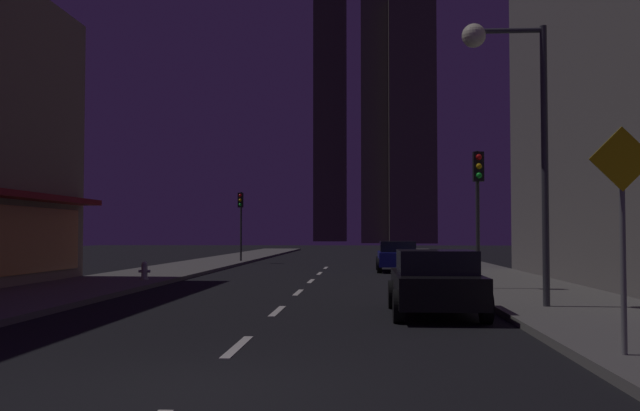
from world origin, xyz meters
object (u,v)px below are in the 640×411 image
object	(u,v)px
car_parked_near	(435,282)
traffic_light_near_right	(478,188)
fire_hydrant_far_left	(144,271)
pedestrian_crossing_sign	(623,219)
car_parked_far	(397,256)
traffic_light_far_left	(241,211)
street_lamp_right	(508,94)

from	to	relation	value
car_parked_near	traffic_light_near_right	size ratio (longest dim) A/B	1.01
fire_hydrant_far_left	pedestrian_crossing_sign	distance (m)	19.09
fire_hydrant_far_left	car_parked_near	bearing A→B (deg)	-44.43
traffic_light_near_right	car_parked_far	bearing A→B (deg)	98.84
traffic_light_near_right	fire_hydrant_far_left	bearing A→B (deg)	163.43
traffic_light_far_left	pedestrian_crossing_sign	xyz separation A→B (m)	(11.10, -32.79, -1.18)
car_parked_near	car_parked_far	bearing A→B (deg)	90.00
car_parked_near	fire_hydrant_far_left	bearing A→B (deg)	135.57
traffic_light_near_right	traffic_light_far_left	world-z (taller)	same
car_parked_near	pedestrian_crossing_sign	bearing A→B (deg)	-71.12
traffic_light_far_left	street_lamp_right	distance (m)	28.46
fire_hydrant_far_left	traffic_light_far_left	distance (m)	17.85
fire_hydrant_far_left	street_lamp_right	distance (m)	14.91
traffic_light_near_right	traffic_light_far_left	distance (m)	23.73
car_parked_far	fire_hydrant_far_left	xyz separation A→B (m)	(-9.50, -8.83, -0.29)
car_parked_far	pedestrian_crossing_sign	bearing A→B (deg)	-85.23
street_lamp_right	traffic_light_far_left	bearing A→B (deg)	112.53
car_parked_far	traffic_light_near_right	bearing A→B (deg)	-81.16
traffic_light_far_left	pedestrian_crossing_sign	distance (m)	34.64
pedestrian_crossing_sign	traffic_light_far_left	bearing A→B (deg)	108.70
fire_hydrant_far_left	pedestrian_crossing_sign	world-z (taller)	pedestrian_crossing_sign
car_parked_far	traffic_light_near_right	size ratio (longest dim) A/B	1.01
traffic_light_far_left	car_parked_far	bearing A→B (deg)	-44.04
car_parked_near	traffic_light_far_left	bearing A→B (deg)	108.66
car_parked_near	street_lamp_right	bearing A→B (deg)	21.93
car_parked_near	traffic_light_far_left	distance (m)	28.54
car_parked_far	fire_hydrant_far_left	world-z (taller)	car_parked_far
street_lamp_right	pedestrian_crossing_sign	size ratio (longest dim) A/B	2.09
street_lamp_right	traffic_light_near_right	bearing A→B (deg)	88.68
traffic_light_far_left	traffic_light_near_right	bearing A→B (deg)	-62.38
car_parked_near	street_lamp_right	xyz separation A→B (m)	(1.78, 0.72, 4.33)
fire_hydrant_far_left	traffic_light_near_right	distance (m)	12.20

